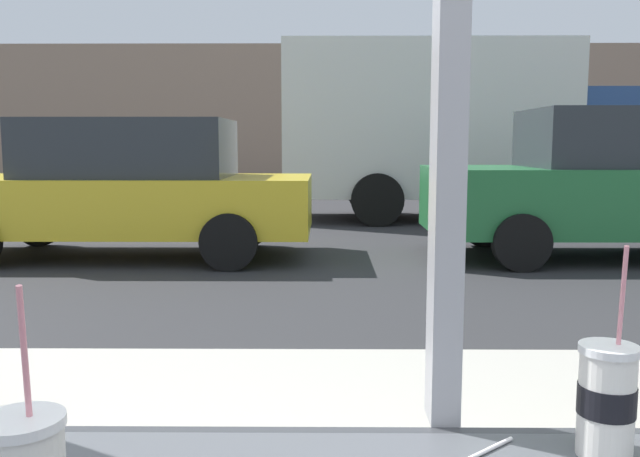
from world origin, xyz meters
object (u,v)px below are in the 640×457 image
Objects in this scene: parked_car_green at (623,184)px; box_truck at (461,127)px; parked_car_yellow at (125,188)px; soda_cup_right at (607,399)px.

parked_car_green is 4.48m from box_truck.
soda_cup_right is at bearing -68.26° from parked_car_yellow.
parked_car_green reaches higher than parked_car_yellow.
parked_car_green is at bearing 66.28° from soda_cup_right.
soda_cup_right is 11.72m from box_truck.
box_truck is at bearing 104.98° from parked_car_green.
soda_cup_right is at bearing -113.72° from parked_car_green.
parked_car_yellow is 6.08m from parked_car_green.
parked_car_yellow is 0.99× the size of parked_car_green.
parked_car_yellow is at bearing -139.21° from box_truck.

